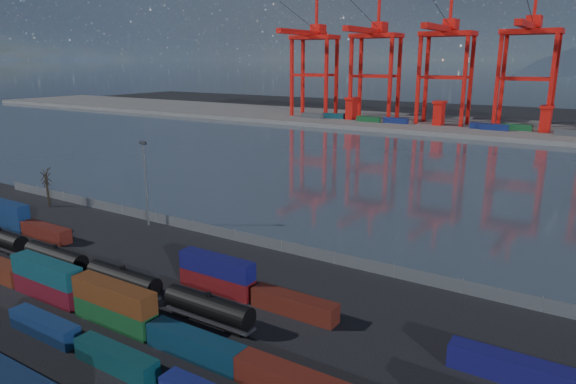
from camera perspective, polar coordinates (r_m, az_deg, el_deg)
The scene contains 13 objects.
ground at distance 67.97m, azimuth -14.13°, elevation -13.62°, with size 700.00×700.00×0.00m, color black.
harbor_water at distance 155.24m, azimuth 15.07°, elevation 2.26°, with size 700.00×700.00×0.00m, color #343F4B.
far_quay at distance 256.06m, azimuth 22.36°, elevation 6.55°, with size 700.00×70.00×2.00m, color #514F4C.
container_row_south at distance 74.95m, azimuth -28.89°, elevation -11.10°, with size 125.79×2.21×4.71m.
container_row_mid at distance 59.16m, azimuth -10.68°, elevation -15.79°, with size 142.42×2.54×5.41m.
container_row_north at distance 76.21m, azimuth -10.51°, elevation -8.72°, with size 141.12×2.42×5.16m.
tanker_string at distance 93.76m, azimuth -27.03°, elevation -5.52°, with size 90.42×2.78×3.97m.
waterfront_fence at distance 87.16m, azimuth -0.71°, elevation -6.02°, with size 160.12×0.12×2.20m.
bare_tree at distance 124.39m, azimuth -25.20°, elevation 0.51°, with size 2.33×2.23×8.84m.
yard_light_mast at distance 102.37m, azimuth -15.56°, elevation 1.40°, with size 1.60×0.40×16.60m.
gantry_cranes at distance 249.25m, azimuth 21.16°, elevation 15.05°, with size 198.90×45.90×62.15m.
quay_containers at distance 243.87m, azimuth 19.23°, elevation 7.03°, with size 172.58×10.99×2.60m.
straddle_carriers at distance 246.01m, azimuth 21.50°, elevation 7.95°, with size 140.00×7.00×11.10m.
Camera 1 is at (44.81, -40.26, 31.49)m, focal length 32.00 mm.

